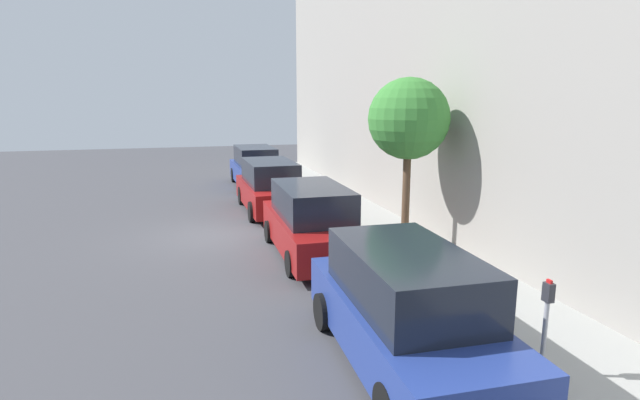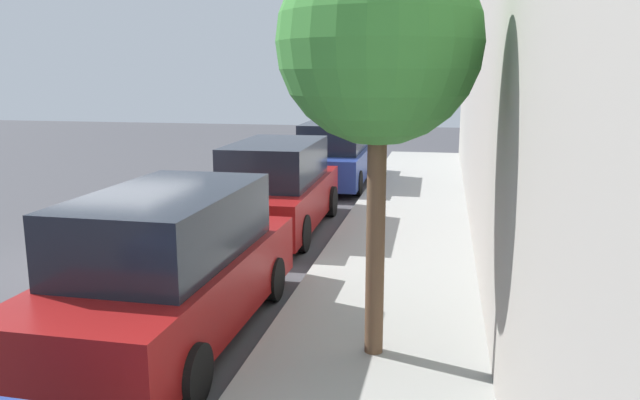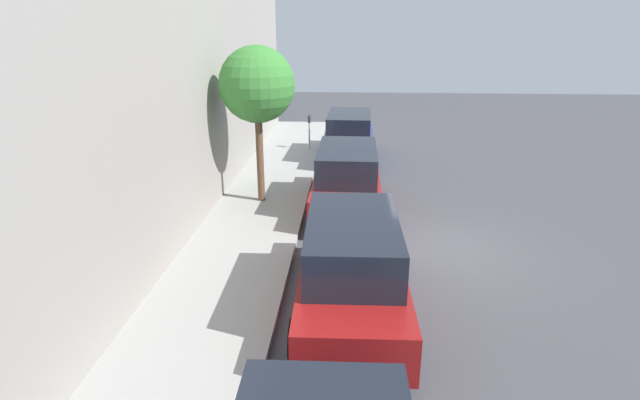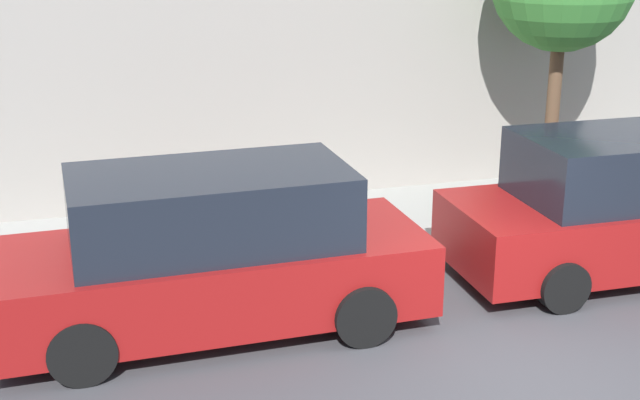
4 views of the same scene
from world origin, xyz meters
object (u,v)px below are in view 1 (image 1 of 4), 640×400
at_px(parked_minivan_second, 312,222).
at_px(street_tree, 409,120).
at_px(parked_minivan_nearest, 405,309).
at_px(parked_minivan_fourth, 255,167).
at_px(parked_minivan_third, 270,187).
at_px(parking_meter_near, 546,317).

height_order(parked_minivan_second, street_tree, street_tree).
bearing_deg(parked_minivan_nearest, parked_minivan_fourth, 89.48).
xyz_separation_m(parked_minivan_nearest, street_tree, (2.64, 5.63, 2.69)).
bearing_deg(street_tree, parked_minivan_third, 115.08).
relative_size(parked_minivan_second, parking_meter_near, 3.32).
height_order(parked_minivan_fourth, street_tree, street_tree).
bearing_deg(parked_minivan_fourth, parked_minivan_nearest, -90.52).
bearing_deg(parked_minivan_nearest, parked_minivan_second, 89.72).
height_order(parked_minivan_nearest, parked_minivan_fourth, same).
bearing_deg(parked_minivan_second, parking_meter_near, -76.51).
xyz_separation_m(parked_minivan_fourth, street_tree, (2.48, -11.50, 2.69)).
height_order(parked_minivan_third, parked_minivan_fourth, same).
height_order(parked_minivan_nearest, parking_meter_near, parked_minivan_nearest).
relative_size(parked_minivan_third, parked_minivan_fourth, 1.00).
distance_m(parked_minivan_third, parking_meter_near, 12.73).
xyz_separation_m(parked_minivan_second, parked_minivan_third, (-0.15, 5.62, -0.00)).
distance_m(parked_minivan_nearest, parked_minivan_second, 5.89).
xyz_separation_m(parked_minivan_nearest, parked_minivan_third, (-0.12, 11.51, -0.00)).
bearing_deg(parked_minivan_third, parking_meter_near, -81.77).
height_order(parked_minivan_third, street_tree, street_tree).
distance_m(parked_minivan_third, parked_minivan_fourth, 5.62).
xyz_separation_m(parked_minivan_third, parked_minivan_fourth, (0.27, 5.62, 0.00)).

